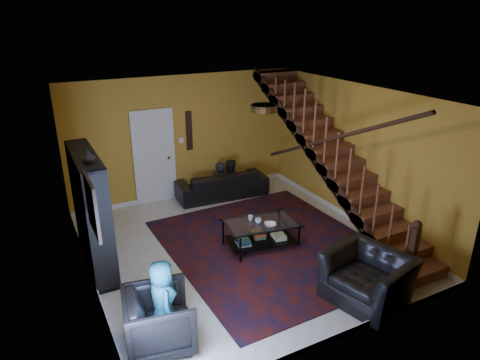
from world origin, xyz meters
The scene contains 21 objects.
floor centered at (0.00, 0.00, 0.00)m, with size 5.50×5.50×0.00m, color beige.
room centered at (-1.33, 1.33, 0.05)m, with size 5.50×5.50×5.50m.
staircase centered at (2.12, 0.00, 1.40)m, with size 0.95×5.02×3.18m.
bookshelf centered at (-2.40, 0.60, 0.96)m, with size 0.35×1.80×2.00m.
door centered at (-0.70, 2.73, 1.02)m, with size 0.82×0.05×2.05m, color silver.
framed_picture centered at (-2.57, -0.90, 1.75)m, with size 0.04×0.74×0.74m, color maroon.
wall_hanging centered at (0.15, 2.73, 1.55)m, with size 0.14×0.03×0.90m, color black.
ceiling_fixture centered at (0.00, -0.80, 2.74)m, with size 0.40×0.40×0.10m, color #3F2814.
rug centered at (0.54, -0.24, 0.01)m, with size 3.52×4.02×0.02m, color #3F100B.
sofa centered at (0.74, 2.30, 0.31)m, with size 2.11×0.83×0.62m, color black.
armchair_left centered at (-2.05, -1.74, 0.39)m, with size 0.84×0.86×0.79m, color black.
armchair_right centered at (0.99, -2.25, 0.38)m, with size 1.16×1.01×0.75m, color black.
person_adult_a centered at (0.71, 2.35, 0.19)m, with size 0.47×0.31×1.28m, color black.
person_adult_b centered at (0.97, 2.35, 0.20)m, with size 0.63×0.49×1.30m, color black.
person_child centered at (-1.95, -1.62, 0.57)m, with size 0.56×0.36×1.14m, color #174F59.
coffee_table centered at (0.38, -0.16, 0.28)m, with size 1.38×0.94×0.49m.
cup_a centered at (0.32, -0.15, 0.53)m, with size 0.11×0.11×0.09m, color #999999.
cup_b centered at (0.25, 0.01, 0.53)m, with size 0.10×0.10×0.09m, color #999999.
bowl centered at (0.45, -0.36, 0.51)m, with size 0.21×0.21×0.05m, color #999999.
vase centered at (-2.41, 0.10, 2.10)m, with size 0.18×0.18×0.19m, color #999999.
popcorn_bucket centered at (-2.10, -1.67, 0.11)m, with size 0.16×0.16×0.18m, color red.
Camera 1 is at (-3.18, -6.14, 4.04)m, focal length 32.00 mm.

